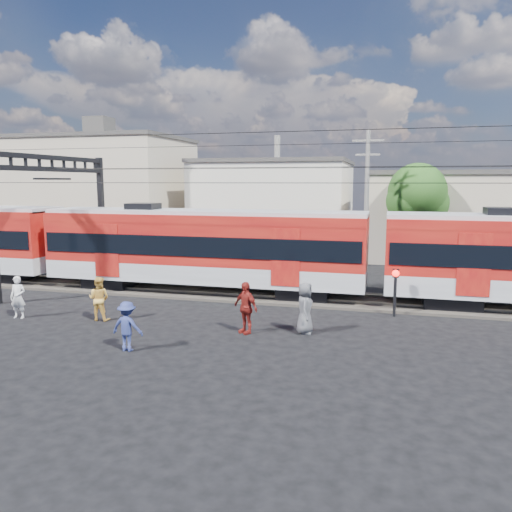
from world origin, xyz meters
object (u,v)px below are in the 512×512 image
Objects in this scene: pedestrian_a at (18,297)px; commuter_train at (207,246)px; pedestrian_c at (127,326)px; crossing_signal at (395,284)px.

commuter_train is at bearing 37.56° from pedestrian_a.
commuter_train is 30.14× the size of pedestrian_c.
pedestrian_c is at bearing -87.25° from commuter_train.
crossing_signal reaches higher than pedestrian_a.
crossing_signal reaches higher than pedestrian_c.
commuter_train is 8.92m from pedestrian_c.
pedestrian_c is 0.83× the size of crossing_signal.
pedestrian_c is (6.35, -2.48, -0.04)m from pedestrian_a.
crossing_signal is (14.96, 4.16, 0.52)m from pedestrian_a.
crossing_signal is at bearing 6.38° from pedestrian_a.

